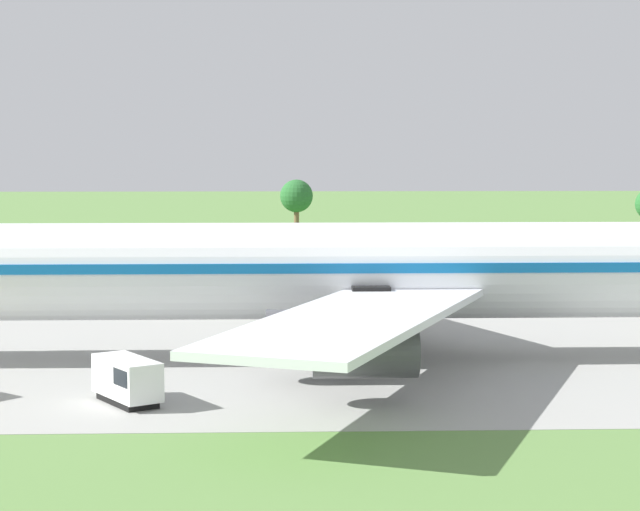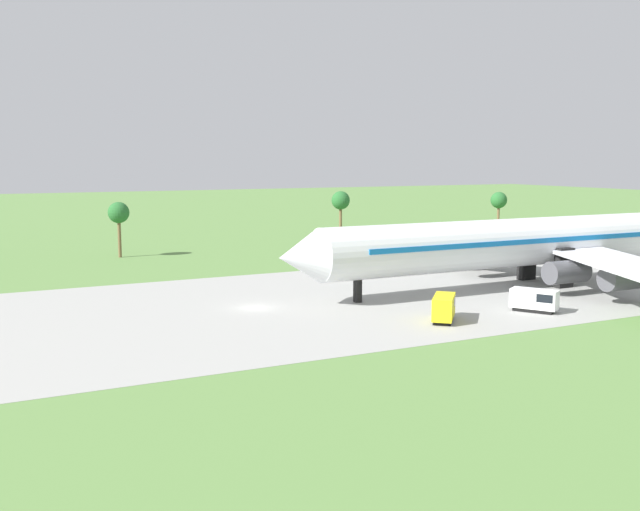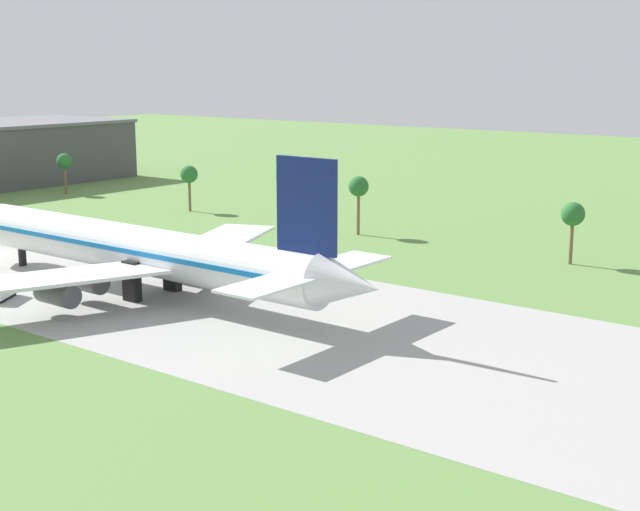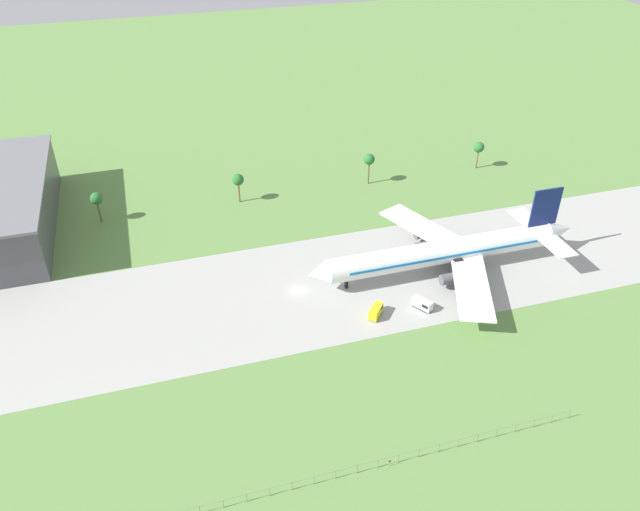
# 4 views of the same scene
# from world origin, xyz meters

# --- Properties ---
(ground_plane) EXTENTS (600.00, 600.00, 0.00)m
(ground_plane) POSITION_xyz_m (0.00, 0.00, 0.00)
(ground_plane) COLOR #5B8442
(taxiway_strip) EXTENTS (320.00, 44.00, 0.02)m
(taxiway_strip) POSITION_xyz_m (0.00, 0.00, 0.01)
(taxiway_strip) COLOR #9E9E99
(taxiway_strip) RESTS_ON ground_plane
(jet_airliner) EXTENTS (74.20, 55.90, 19.66)m
(jet_airliner) POSITION_xyz_m (39.38, -2.28, 5.76)
(jet_airliner) COLOR white
(jet_airliner) RESTS_ON ground_plane
(baggage_tug) EXTENTS (4.77, 5.05, 2.71)m
(baggage_tug) POSITION_xyz_m (15.06, -14.79, 1.45)
(baggage_tug) COLOR black
(baggage_tug) RESTS_ON ground_plane
(fuel_truck) EXTENTS (4.32, 5.28, 2.49)m
(fuel_truck) POSITION_xyz_m (26.82, -15.50, 1.34)
(fuel_truck) COLOR black
(fuel_truck) RESTS_ON ground_plane
(perimeter_fence) EXTENTS (80.10, 0.10, 2.10)m
(perimeter_fence) POSITION_xyz_m (0.00, -55.00, 1.45)
(perimeter_fence) COLOR slate
(perimeter_fence) RESTS_ON ground_plane
(no_stopping_sign) EXTENTS (0.44, 0.08, 1.68)m
(no_stopping_sign) POSITION_xyz_m (2.13, -55.31, 1.05)
(no_stopping_sign) COLOR gray
(no_stopping_sign) RESTS_ON ground_plane
(palm_tree_row) EXTENTS (126.82, 3.60, 10.43)m
(palm_tree_row) POSITION_xyz_m (15.21, 49.28, 7.72)
(palm_tree_row) COLOR brown
(palm_tree_row) RESTS_ON ground_plane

